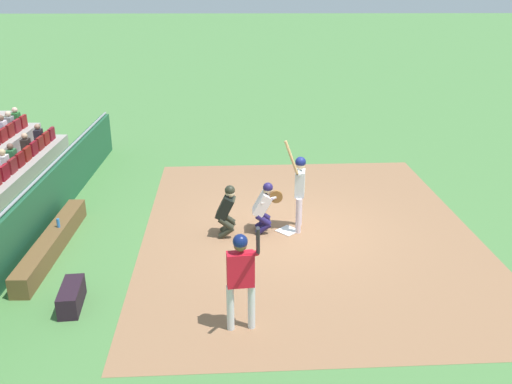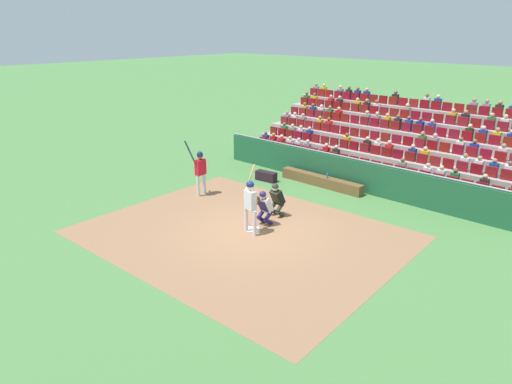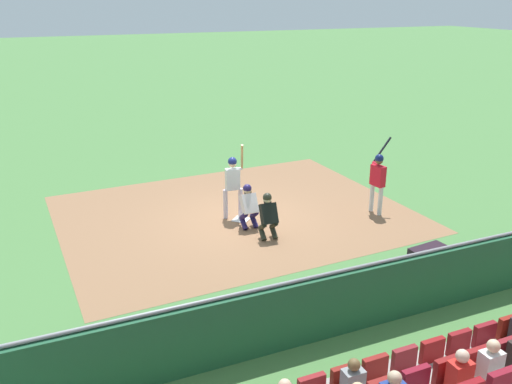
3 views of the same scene
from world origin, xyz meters
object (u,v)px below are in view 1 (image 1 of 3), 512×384
(batter_at_plate, at_px, (300,185))
(on_deck_batter, at_px, (241,271))
(water_bottle_on_bench, at_px, (58,223))
(home_plate_umpire, at_px, (227,208))
(equipment_duffel_bag, at_px, (71,297))
(home_plate_marker, at_px, (288,231))
(dugout_bench, at_px, (52,243))
(catcher_crouching, at_px, (265,204))

(batter_at_plate, relative_size, on_deck_batter, 1.03)
(water_bottle_on_bench, height_order, on_deck_batter, on_deck_batter)
(home_plate_umpire, relative_size, equipment_duffel_bag, 1.32)
(home_plate_umpire, xyz_separation_m, on_deck_batter, (3.70, 0.37, 0.44))
(batter_at_plate, distance_m, water_bottle_on_bench, 5.59)
(water_bottle_on_bench, relative_size, equipment_duffel_bag, 0.21)
(home_plate_umpire, distance_m, water_bottle_on_bench, 3.83)
(home_plate_marker, height_order, dugout_bench, dugout_bench)
(home_plate_marker, bearing_deg, batter_at_plate, 115.84)
(home_plate_marker, height_order, equipment_duffel_bag, equipment_duffel_bag)
(home_plate_umpire, height_order, on_deck_batter, on_deck_batter)
(home_plate_umpire, distance_m, equipment_duffel_bag, 4.10)
(catcher_crouching, bearing_deg, batter_at_plate, 99.35)
(home_plate_umpire, bearing_deg, home_plate_marker, 97.70)
(home_plate_marker, height_order, home_plate_umpire, home_plate_umpire)
(catcher_crouching, xyz_separation_m, on_deck_batter, (3.88, -0.51, 0.43))
(home_plate_marker, bearing_deg, equipment_duffel_bag, -53.34)
(home_plate_marker, distance_m, catcher_crouching, 0.89)
(home_plate_marker, relative_size, catcher_crouching, 0.35)
(batter_at_plate, relative_size, equipment_duffel_bag, 2.35)
(home_plate_marker, distance_m, batter_at_plate, 1.17)
(on_deck_batter, bearing_deg, dugout_bench, -124.69)
(water_bottle_on_bench, bearing_deg, home_plate_marker, 96.74)
(water_bottle_on_bench, bearing_deg, on_deck_batter, 51.89)
(on_deck_batter, bearing_deg, batter_at_plate, 161.59)
(equipment_duffel_bag, bearing_deg, home_plate_marker, 120.49)
(home_plate_marker, distance_m, water_bottle_on_bench, 5.31)
(home_plate_marker, relative_size, equipment_duffel_bag, 0.45)
(home_plate_marker, relative_size, on_deck_batter, 0.20)
(home_plate_umpire, bearing_deg, water_bottle_on_bench, -83.63)
(catcher_crouching, xyz_separation_m, home_plate_umpire, (0.19, -0.89, -0.01))
(catcher_crouching, bearing_deg, dugout_bench, -78.67)
(catcher_crouching, height_order, water_bottle_on_bench, catcher_crouching)
(equipment_duffel_bag, bearing_deg, catcher_crouching, 124.38)
(batter_at_plate, xyz_separation_m, catcher_crouching, (0.14, -0.82, -0.44))
(batter_at_plate, height_order, water_bottle_on_bench, batter_at_plate)
(dugout_bench, xyz_separation_m, equipment_duffel_bag, (2.19, 1.07, -0.01))
(equipment_duffel_bag, bearing_deg, home_plate_umpire, 130.50)
(home_plate_umpire, bearing_deg, on_deck_batter, 5.76)
(home_plate_umpire, bearing_deg, dugout_bench, -78.81)
(dugout_bench, bearing_deg, home_plate_umpire, 101.19)
(catcher_crouching, distance_m, on_deck_batter, 3.94)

